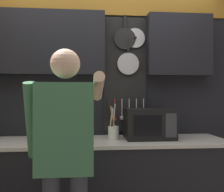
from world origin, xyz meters
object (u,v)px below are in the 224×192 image
knife_block (59,129)px  utensil_crock (113,130)px  microwave (149,124)px  person (65,147)px

knife_block → utensil_crock: (0.51, 0.00, -0.01)m
microwave → utensil_crock: bearing=179.9°
microwave → utensil_crock: size_ratio=1.37×
utensil_crock → person: size_ratio=0.21×
microwave → knife_block: (-0.86, 0.00, -0.05)m
utensil_crock → person: (-0.39, -0.68, -0.02)m
microwave → person: 1.01m
microwave → person: size_ratio=0.29×
microwave → person: person is taller
microwave → knife_block: microwave is taller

